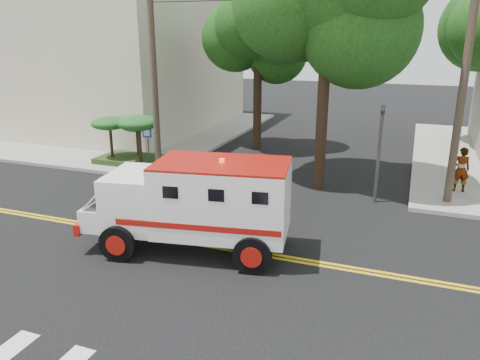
% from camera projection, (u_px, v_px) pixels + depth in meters
% --- Properties ---
extents(ground, '(100.00, 100.00, 0.00)m').
position_uv_depth(ground, '(223.00, 248.00, 13.72)').
color(ground, black).
rests_on(ground, ground).
extents(sidewalk_nw, '(17.00, 17.00, 0.15)m').
position_uv_depth(sidewalk_nw, '(111.00, 129.00, 30.29)').
color(sidewalk_nw, gray).
rests_on(sidewalk_nw, ground).
extents(building_left, '(16.00, 14.00, 10.00)m').
position_uv_depth(building_left, '(93.00, 47.00, 30.77)').
color(building_left, beige).
rests_on(building_left, sidewalk_nw).
extents(utility_pole_left, '(0.28, 0.28, 9.00)m').
position_uv_depth(utility_pole_left, '(154.00, 71.00, 19.60)').
color(utility_pole_left, '#382D23').
rests_on(utility_pole_left, ground).
extents(utility_pole_right, '(0.28, 0.28, 9.00)m').
position_uv_depth(utility_pole_right, '(464.00, 80.00, 15.78)').
color(utility_pole_right, '#382D23').
rests_on(utility_pole_right, ground).
extents(tree_left, '(4.48, 4.20, 7.70)m').
position_uv_depth(tree_left, '(263.00, 39.00, 23.42)').
color(tree_left, black).
rests_on(tree_left, ground).
extents(traffic_signal, '(0.15, 0.18, 3.60)m').
position_uv_depth(traffic_signal, '(380.00, 144.00, 16.77)').
color(traffic_signal, '#3F3F42').
rests_on(traffic_signal, ground).
extents(accessibility_sign, '(0.45, 0.10, 2.02)m').
position_uv_depth(accessibility_sign, '(148.00, 142.00, 20.90)').
color(accessibility_sign, '#3F3F42').
rests_on(accessibility_sign, ground).
extents(palm_planter, '(3.52, 2.63, 2.36)m').
position_uv_depth(palm_planter, '(129.00, 132.00, 21.64)').
color(palm_planter, '#1E3314').
rests_on(palm_planter, sidewalk_nw).
extents(armored_truck, '(6.14, 3.17, 2.67)m').
position_uv_depth(armored_truck, '(196.00, 201.00, 13.15)').
color(armored_truck, white).
rests_on(armored_truck, ground).
extents(pedestrian_a, '(0.70, 0.52, 1.76)m').
position_uv_depth(pedestrian_a, '(461.00, 169.00, 17.89)').
color(pedestrian_a, gray).
rests_on(pedestrian_a, sidewalk_ne).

